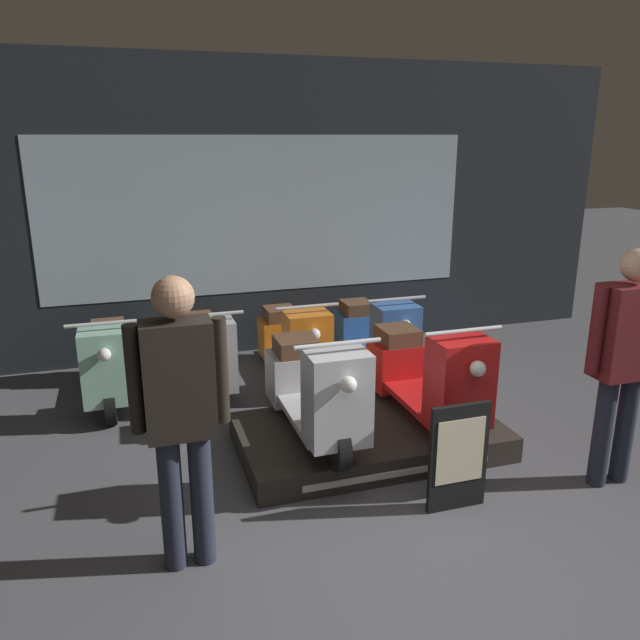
% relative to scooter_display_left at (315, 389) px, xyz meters
% --- Properties ---
extents(ground_plane, '(30.00, 30.00, 0.00)m').
position_rel_scooter_display_left_xyz_m(ground_plane, '(0.21, -1.55, -0.57)').
color(ground_plane, '#4C4C51').
extents(shop_wall_back, '(8.55, 0.09, 3.20)m').
position_rel_scooter_display_left_xyz_m(shop_wall_back, '(0.21, 2.66, 1.03)').
color(shop_wall_back, '#23282D').
rests_on(shop_wall_back, ground_plane).
extents(display_platform, '(2.05, 1.14, 0.20)m').
position_rel_scooter_display_left_xyz_m(display_platform, '(0.46, 0.02, -0.47)').
color(display_platform, '#2D2823').
rests_on(display_platform, ground_plane).
extents(scooter_display_left, '(0.59, 1.54, 0.91)m').
position_rel_scooter_display_left_xyz_m(scooter_display_left, '(0.00, 0.00, 0.00)').
color(scooter_display_left, black).
rests_on(scooter_display_left, display_platform).
extents(scooter_display_right, '(0.59, 1.54, 0.91)m').
position_rel_scooter_display_left_xyz_m(scooter_display_right, '(0.92, 0.00, 0.00)').
color(scooter_display_right, black).
rests_on(scooter_display_right, display_platform).
extents(scooter_backrow_0, '(0.59, 1.54, 0.91)m').
position_rel_scooter_display_left_xyz_m(scooter_backrow_0, '(-1.50, 1.64, -0.20)').
color(scooter_backrow_0, black).
rests_on(scooter_backrow_0, ground_plane).
extents(scooter_backrow_1, '(0.59, 1.54, 0.91)m').
position_rel_scooter_display_left_xyz_m(scooter_backrow_1, '(-0.61, 1.64, -0.20)').
color(scooter_backrow_1, black).
rests_on(scooter_backrow_1, ground_plane).
extents(scooter_backrow_2, '(0.59, 1.54, 0.91)m').
position_rel_scooter_display_left_xyz_m(scooter_backrow_2, '(0.28, 1.64, -0.20)').
color(scooter_backrow_2, black).
rests_on(scooter_backrow_2, ground_plane).
extents(scooter_backrow_3, '(0.59, 1.54, 0.91)m').
position_rel_scooter_display_left_xyz_m(scooter_backrow_3, '(1.16, 1.64, -0.20)').
color(scooter_backrow_3, black).
rests_on(scooter_backrow_3, ground_plane).
extents(person_left_browsing, '(0.53, 0.22, 1.71)m').
position_rel_scooter_display_left_xyz_m(person_left_browsing, '(-1.05, -0.96, 0.42)').
color(person_left_browsing, '#232838').
rests_on(person_left_browsing, ground_plane).
extents(person_right_browsing, '(0.59, 0.24, 1.70)m').
position_rel_scooter_display_left_xyz_m(person_right_browsing, '(1.91, -0.96, 0.43)').
color(person_right_browsing, '#232838').
rests_on(person_right_browsing, ground_plane).
extents(price_sign_board, '(0.42, 0.04, 0.75)m').
position_rel_scooter_display_left_xyz_m(price_sign_board, '(0.70, -0.93, -0.19)').
color(price_sign_board, black).
rests_on(price_sign_board, ground_plane).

